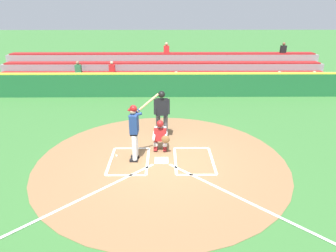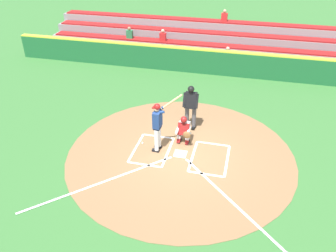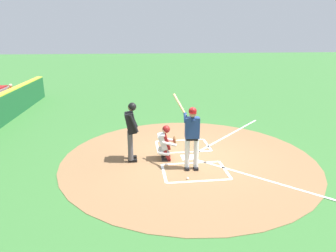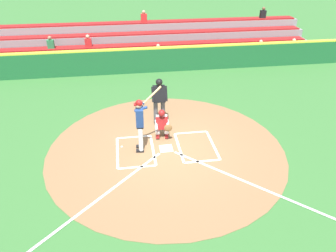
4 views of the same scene
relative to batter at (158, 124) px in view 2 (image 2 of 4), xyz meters
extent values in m
plane|color=#387033|center=(-0.83, 0.08, -1.10)|extent=(120.00, 120.00, 0.00)
cylinder|color=olive|center=(-0.83, 0.08, -1.09)|extent=(8.00, 8.00, 0.01)
cube|color=white|center=(-0.83, 0.08, -1.08)|extent=(0.44, 0.44, 0.01)
cube|color=white|center=(-1.88, -0.82, -1.08)|extent=(1.20, 0.08, 0.01)
cube|color=white|center=(-1.88, 0.98, -1.08)|extent=(1.20, 0.08, 0.01)
cube|color=white|center=(-1.28, 0.08, -1.08)|extent=(0.08, 1.80, 0.01)
cube|color=white|center=(-2.48, 0.08, -1.08)|extent=(0.08, 1.80, 0.01)
cube|color=white|center=(0.22, -0.82, -1.08)|extent=(1.20, 0.08, 0.01)
cube|color=white|center=(0.22, 0.98, -1.08)|extent=(1.20, 0.08, 0.01)
cube|color=white|center=(-0.38, 0.08, -1.08)|extent=(0.08, 1.80, 0.01)
cube|color=white|center=(0.82, 0.08, -1.08)|extent=(0.08, 1.80, 0.01)
cube|color=white|center=(1.27, 2.18, -1.08)|extent=(3.73, 3.73, 0.01)
cube|color=white|center=(-2.93, 2.18, -1.08)|extent=(3.73, 3.73, 0.01)
cylinder|color=white|center=(0.02, 0.14, -0.60)|extent=(0.15, 0.15, 0.84)
cube|color=black|center=(0.06, 0.14, -1.05)|extent=(0.27, 0.14, 0.09)
cylinder|color=white|center=(0.00, -0.12, -0.60)|extent=(0.15, 0.15, 0.84)
cube|color=black|center=(0.04, -0.12, -1.05)|extent=(0.27, 0.14, 0.09)
cube|color=black|center=(0.01, 0.01, -0.13)|extent=(0.24, 0.35, 0.10)
cube|color=navy|center=(0.01, 0.01, 0.18)|extent=(0.27, 0.42, 0.60)
sphere|color=tan|center=(0.03, 0.01, 0.59)|extent=(0.21, 0.21, 0.21)
sphere|color=maroon|center=(0.01, 0.01, 0.66)|extent=(0.23, 0.23, 0.23)
cube|color=maroon|center=(0.12, 0.00, 0.63)|extent=(0.12, 0.18, 0.02)
cylinder|color=navy|center=(-0.04, 0.03, 0.46)|extent=(0.43, 0.12, 0.21)
cylinder|color=navy|center=(-0.05, -0.18, 0.46)|extent=(0.27, 0.11, 0.29)
cylinder|color=tan|center=(-0.42, -0.29, 0.76)|extent=(0.70, 0.32, 0.53)
cylinder|color=tan|center=(-0.10, -0.16, 0.52)|extent=(0.09, 0.10, 0.08)
cube|color=black|center=(-0.95, -0.65, -1.05)|extent=(0.14, 0.27, 0.09)
cube|color=maroon|center=(-0.95, -0.61, -0.90)|extent=(0.14, 0.25, 0.37)
cylinder|color=silver|center=(-0.95, -0.71, -0.82)|extent=(0.17, 0.37, 0.21)
cube|color=black|center=(-0.63, -0.67, -1.05)|extent=(0.14, 0.27, 0.09)
cube|color=maroon|center=(-0.63, -0.63, -0.90)|extent=(0.14, 0.25, 0.37)
cylinder|color=silver|center=(-0.63, -0.73, -0.82)|extent=(0.17, 0.37, 0.21)
cube|color=silver|center=(-0.79, -0.73, -0.48)|extent=(0.42, 0.38, 0.52)
cube|color=maroon|center=(-0.79, -0.62, -0.48)|extent=(0.43, 0.24, 0.46)
sphere|color=beige|center=(-0.79, -0.66, -0.11)|extent=(0.21, 0.21, 0.21)
sphere|color=maroon|center=(-0.79, -0.64, -0.09)|extent=(0.24, 0.24, 0.24)
cylinder|color=silver|center=(-0.98, -0.54, -0.50)|extent=(0.12, 0.45, 0.20)
cylinder|color=silver|center=(-0.58, -0.57, -0.50)|extent=(0.12, 0.45, 0.20)
ellipsoid|color=brown|center=(-0.97, -0.35, -0.53)|extent=(0.29, 0.12, 0.28)
cylinder|color=#4C4C51|center=(-0.98, -1.76, -0.59)|extent=(0.16, 0.16, 0.86)
cube|color=black|center=(-0.98, -1.71, -1.05)|extent=(0.13, 0.28, 0.09)
cylinder|color=#4C4C51|center=(-0.70, -1.75, -0.59)|extent=(0.16, 0.16, 0.86)
cube|color=black|center=(-0.70, -1.70, -1.05)|extent=(0.13, 0.28, 0.09)
cube|color=black|center=(-0.84, -1.72, 0.15)|extent=(0.45, 0.37, 0.66)
sphere|color=#9E7051|center=(-0.84, -1.68, 0.62)|extent=(0.22, 0.22, 0.22)
sphere|color=black|center=(-0.84, -1.66, 0.64)|extent=(0.25, 0.25, 0.25)
cylinder|color=black|center=(-1.08, -1.64, 0.18)|extent=(0.10, 0.29, 0.56)
cylinder|color=black|center=(-0.60, -1.63, 0.18)|extent=(0.10, 0.29, 0.56)
sphere|color=white|center=(0.66, -0.21, -1.06)|extent=(0.07, 0.07, 0.07)
cube|color=#1E6033|center=(-0.83, -7.42, -0.47)|extent=(22.00, 0.36, 1.25)
cube|color=yellow|center=(-0.83, -7.42, 0.18)|extent=(22.00, 0.32, 0.06)
cube|color=gray|center=(-0.83, -8.45, -0.87)|extent=(20.00, 0.85, 0.45)
cube|color=maroon|center=(-0.83, -8.45, -0.61)|extent=(19.60, 0.72, 0.08)
cube|color=gray|center=(-0.83, -9.30, -0.65)|extent=(20.00, 0.85, 0.90)
cube|color=maroon|center=(-0.83, -9.30, -0.16)|extent=(19.60, 0.72, 0.08)
cube|color=gray|center=(-0.83, -10.15, -0.42)|extent=(20.00, 0.85, 1.35)
cube|color=maroon|center=(-0.83, -10.15, 0.29)|extent=(19.60, 0.72, 0.08)
cube|color=gray|center=(-0.83, -11.00, -0.20)|extent=(20.00, 0.85, 1.80)
cube|color=maroon|center=(-0.83, -11.00, 0.74)|extent=(19.60, 0.72, 0.08)
cube|color=#284C9E|center=(-1.60, -8.40, -0.34)|extent=(0.36, 0.22, 0.46)
sphere|color=beige|center=(-1.60, -8.40, 0.00)|extent=(0.20, 0.20, 0.20)
cube|color=red|center=(-1.06, -10.95, 1.01)|extent=(0.36, 0.22, 0.46)
sphere|color=tan|center=(-1.06, -10.95, 1.35)|extent=(0.20, 0.20, 0.20)
cube|color=red|center=(2.22, -9.25, 0.11)|extent=(0.36, 0.22, 0.46)
sphere|color=beige|center=(2.22, -9.25, 0.45)|extent=(0.20, 0.20, 0.20)
cube|color=#2D844C|center=(4.25, -9.25, 0.11)|extent=(0.36, 0.22, 0.46)
sphere|color=#9E7051|center=(4.25, -9.25, 0.45)|extent=(0.20, 0.20, 0.20)
camera|label=1|loc=(-0.96, 8.55, 3.52)|focal=31.63mm
camera|label=2|loc=(-2.78, 9.81, 6.18)|focal=36.96mm
camera|label=3|loc=(7.86, -1.65, 2.66)|focal=31.67mm
camera|label=4|loc=(0.44, 9.12, 5.10)|focal=34.46mm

